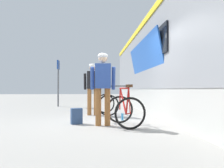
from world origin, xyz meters
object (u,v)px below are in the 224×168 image
train_car (202,55)px  platform_sign_post (58,75)px  bicycle_far_red (125,109)px  bicycle_near_silver (107,103)px  cyclist_near_in_dark (93,84)px  water_bottle_near_the_bikes (122,117)px  backpack_on_platform (77,116)px  cyclist_far_in_blue (103,82)px

train_car → platform_sign_post: 7.47m
bicycle_far_red → platform_sign_post: size_ratio=0.48×
bicycle_near_silver → platform_sign_post: (-2.30, 4.24, 1.22)m
cyclist_near_in_dark → water_bottle_near_the_bikes: cyclist_near_in_dark is taller
backpack_on_platform → water_bottle_near_the_bikes: bearing=12.8°
train_car → water_bottle_near_the_bikes: 3.24m
train_car → cyclist_far_in_blue: train_car is taller
bicycle_near_silver → water_bottle_near_the_bikes: (0.36, -1.61, -0.30)m
cyclist_near_in_dark → backpack_on_platform: 2.31m
bicycle_near_silver → cyclist_near_in_dark: bearing=-163.6°
cyclist_near_in_dark → cyclist_far_in_blue: same height
train_car → cyclist_far_in_blue: (-3.17, -1.50, -0.91)m
cyclist_near_in_dark → cyclist_far_in_blue: bearing=-83.8°
cyclist_near_in_dark → bicycle_near_silver: (0.49, 0.14, -0.65)m
cyclist_far_in_blue → platform_sign_post: 7.14m
bicycle_far_red → water_bottle_near_the_bikes: bicycle_far_red is taller
cyclist_far_in_blue → water_bottle_near_the_bikes: cyclist_far_in_blue is taller
cyclist_near_in_dark → backpack_on_platform: (-0.39, -2.11, -0.85)m
bicycle_near_silver → backpack_on_platform: bicycle_near_silver is taller
cyclist_far_in_blue → bicycle_near_silver: 2.66m
bicycle_far_red → backpack_on_platform: (-1.17, 0.44, -0.20)m
cyclist_far_in_blue → train_car: bearing=25.3°
bicycle_far_red → backpack_on_platform: bicycle_far_red is taller
bicycle_near_silver → bicycle_far_red: 2.71m
train_car → bicycle_near_silver: 3.51m
water_bottle_near_the_bikes → platform_sign_post: bearing=114.4°
cyclist_far_in_blue → water_bottle_near_the_bikes: bearing=58.7°
cyclist_near_in_dark → cyclist_far_in_blue: 2.44m
bicycle_near_silver → backpack_on_platform: (-0.88, -2.25, -0.20)m
cyclist_near_in_dark → bicycle_near_silver: cyclist_near_in_dark is taller
cyclist_far_in_blue → water_bottle_near_the_bikes: size_ratio=8.90×
cyclist_far_in_blue → bicycle_near_silver: (0.23, 2.57, -0.65)m
bicycle_far_red → cyclist_near_in_dark: bearing=107.0°
bicycle_far_red → backpack_on_platform: size_ratio=2.87×
bicycle_far_red → platform_sign_post: bearing=110.5°
backpack_on_platform → water_bottle_near_the_bikes: (1.24, 0.65, -0.10)m
bicycle_near_silver → train_car: bearing=-20.0°
cyclist_near_in_dark → bicycle_far_red: size_ratio=1.54×
bicycle_far_red → train_car: bearing=31.4°
platform_sign_post → backpack_on_platform: bearing=-77.7°
cyclist_far_in_blue → backpack_on_platform: 1.12m
bicycle_near_silver → water_bottle_near_the_bikes: size_ratio=5.62×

